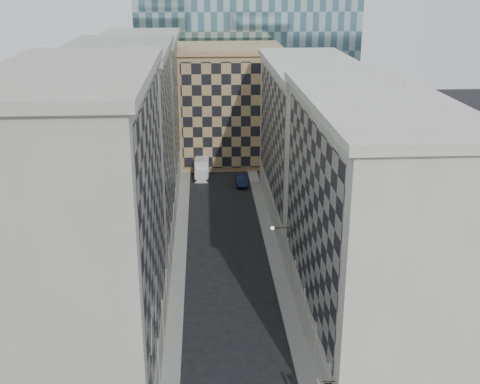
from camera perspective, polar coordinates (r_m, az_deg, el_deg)
name	(u,v)px	position (r m, az deg, el deg)	size (l,w,h in m)	color
sidewalk_west	(179,260)	(66.37, -5.78, -6.43)	(1.50, 100.00, 0.15)	gray
sidewalk_east	(275,257)	(66.74, 3.31, -6.20)	(1.50, 100.00, 0.15)	gray
bldg_left_a	(87,233)	(44.94, -14.30, -3.79)	(10.80, 22.80, 23.70)	#A39E93
bldg_left_b	(124,154)	(65.59, -10.97, 3.54)	(10.80, 22.80, 22.70)	gray
bldg_left_c	(143,114)	(86.90, -9.23, 7.31)	(10.80, 22.80, 21.70)	#A39E93
bldg_right_a	(367,223)	(50.15, 11.97, -2.93)	(10.80, 26.80, 20.70)	#B6B2A7
bldg_right_b	(310,142)	(75.25, 6.68, 4.71)	(10.80, 28.80, 19.70)	#B6B2A7
tan_block	(229,104)	(99.47, -1.03, 8.34)	(16.80, 14.80, 18.80)	#A48657
flagpoles_left	(154,313)	(41.58, -8.17, -11.32)	(0.10, 6.33, 2.33)	gray
bracket_lamp	(274,228)	(58.67, 3.27, -3.43)	(1.98, 0.36, 0.36)	black
box_truck	(202,170)	(92.38, -3.64, 2.11)	(2.25, 5.15, 2.78)	silver
dark_car	(241,180)	(88.97, 0.13, 1.13)	(1.58, 4.54, 1.50)	#10183D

